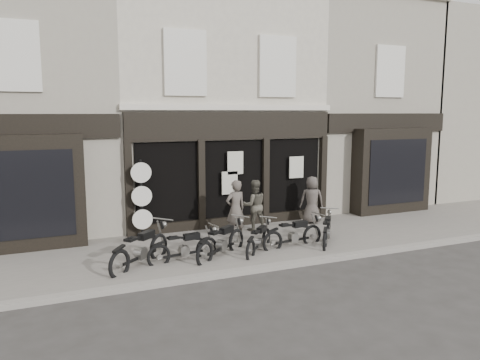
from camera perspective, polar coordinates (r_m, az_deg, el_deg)
name	(u,v)px	position (r m, az deg, el deg)	size (l,w,h in m)	color
ground_plane	(274,253)	(13.27, 4.14, -8.82)	(90.00, 90.00, 0.00)	#2D2B28
pavement	(260,242)	(14.03, 2.44, -7.60)	(30.00, 4.20, 0.12)	#635D58
kerb	(296,264)	(12.21, 6.87, -10.08)	(30.00, 0.25, 0.13)	gray
central_building	(204,107)	(18.18, -4.45, 8.83)	(7.30, 6.22, 8.34)	beige
neighbour_left	(21,108)	(17.16, -25.10, 7.98)	(5.60, 6.73, 8.34)	gray
neighbour_right	(342,109)	(21.05, 12.38, 8.48)	(5.60, 6.73, 8.34)	gray
filler_right	(476,108)	(26.68, 26.80, 7.84)	(11.00, 6.00, 8.20)	gray
motorcycle_0	(141,252)	(12.05, -11.99, -8.60)	(1.88, 1.72, 1.10)	black
motorcycle_1	(184,250)	(12.27, -6.81, -8.46)	(1.98, 0.59, 0.95)	black
motorcycle_2	(222,244)	(12.55, -2.24, -7.86)	(1.88, 1.45, 1.03)	black
motorcycle_3	(259,242)	(12.97, 2.33, -7.56)	(1.48, 1.50, 0.91)	black
motorcycle_4	(294,237)	(13.48, 6.54, -6.86)	(2.04, 0.57, 0.98)	black
motorcycle_5	(327,233)	(14.03, 10.55, -6.35)	(1.44, 1.73, 0.97)	black
man_left	(235,209)	(14.08, -0.56, -3.58)	(0.64, 0.42, 1.77)	#4E4640
man_centre	(254,205)	(15.02, 1.74, -3.08)	(0.80, 0.62, 1.64)	#48453A
man_right	(312,200)	(16.13, 8.74, -2.41)	(0.79, 0.52, 1.63)	#433D38
advert_sign_post	(142,202)	(14.30, -11.89, -2.69)	(0.61, 0.39, 2.51)	black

